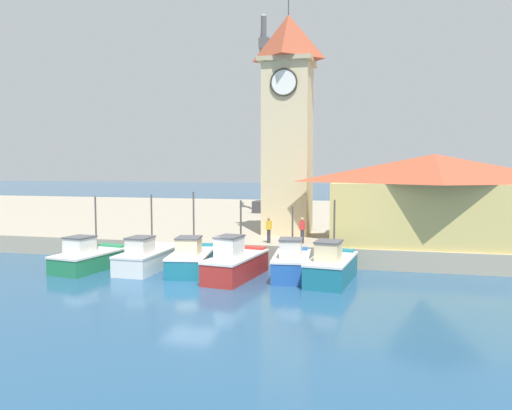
% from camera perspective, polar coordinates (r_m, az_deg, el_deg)
% --- Properties ---
extents(ground_plane, '(300.00, 300.00, 0.00)m').
position_cam_1_polar(ground_plane, '(25.39, -7.58, -9.28)').
color(ground_plane, navy).
extents(quay_wharf, '(120.00, 40.00, 1.20)m').
position_cam_1_polar(quay_wharf, '(50.32, 3.31, -1.70)').
color(quay_wharf, '#9E937F').
rests_on(quay_wharf, ground).
extents(fishing_boat_far_left, '(2.87, 4.91, 4.23)m').
position_cam_1_polar(fishing_boat_far_left, '(30.71, -18.54, -5.75)').
color(fishing_boat_far_left, '#237A4C').
rests_on(fishing_boat_far_left, ground).
extents(fishing_boat_left_outer, '(2.15, 4.96, 4.35)m').
position_cam_1_polar(fishing_boat_left_outer, '(29.73, -12.36, -5.91)').
color(fishing_boat_left_outer, silver).
rests_on(fishing_boat_left_outer, ground).
extents(fishing_boat_left_inner, '(2.86, 5.18, 4.53)m').
position_cam_1_polar(fishing_boat_left_inner, '(28.77, -7.37, -6.15)').
color(fishing_boat_left_inner, '#196B7F').
rests_on(fishing_boat_left_inner, ground).
extents(fishing_boat_mid_left, '(2.58, 5.29, 4.16)m').
position_cam_1_polar(fishing_boat_mid_left, '(26.91, -2.35, -6.69)').
color(fishing_boat_mid_left, '#AD2823').
rests_on(fishing_boat_mid_left, ground).
extents(fishing_boat_center, '(2.29, 4.34, 3.85)m').
position_cam_1_polar(fishing_boat_center, '(27.11, 4.08, -6.68)').
color(fishing_boat_center, '#2356A8').
rests_on(fishing_boat_center, ground).
extents(fishing_boat_mid_right, '(2.54, 4.99, 4.24)m').
position_cam_1_polar(fishing_boat_mid_right, '(26.45, 8.60, -6.98)').
color(fishing_boat_mid_right, '#196B7F').
rests_on(fishing_boat_mid_right, ground).
extents(clock_tower, '(3.69, 3.69, 16.91)m').
position_cam_1_polar(clock_tower, '(35.72, 3.67, 9.72)').
color(clock_tower, beige).
rests_on(clock_tower, quay_wharf).
extents(warehouse_right, '(12.63, 6.73, 5.55)m').
position_cam_1_polar(warehouse_right, '(32.82, 19.65, 0.76)').
color(warehouse_right, tan).
rests_on(warehouse_right, quay_wharf).
extents(port_crane_near, '(2.72, 6.92, 20.10)m').
position_cam_1_polar(port_crane_near, '(51.53, 0.86, 7.69)').
color(port_crane_near, '#353539').
rests_on(port_crane_near, quay_wharf).
extents(dock_worker_near_tower, '(0.34, 0.22, 1.62)m').
position_cam_1_polar(dock_worker_near_tower, '(31.25, 1.47, -2.82)').
color(dock_worker_near_tower, '#33333D').
rests_on(dock_worker_near_tower, quay_wharf).
extents(dock_worker_along_quay, '(0.34, 0.22, 1.62)m').
position_cam_1_polar(dock_worker_along_quay, '(31.25, 5.31, -2.84)').
color(dock_worker_along_quay, '#33333D').
rests_on(dock_worker_along_quay, quay_wharf).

